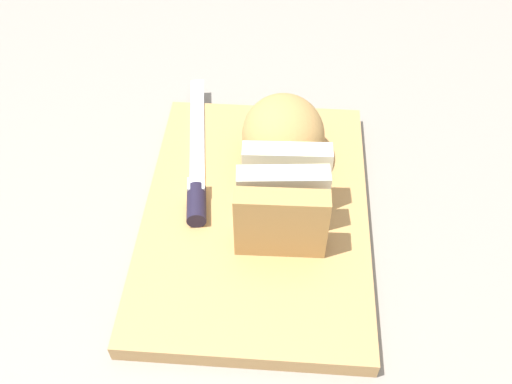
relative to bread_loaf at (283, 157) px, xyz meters
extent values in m
plane|color=gray|center=(0.05, -0.03, -0.07)|extent=(3.00, 3.00, 0.00)
cube|color=tan|center=(0.05, -0.03, -0.06)|extent=(0.39, 0.28, 0.02)
ellipsoid|color=tan|center=(-0.04, 0.00, 0.00)|extent=(0.13, 0.11, 0.09)
cube|color=beige|center=(0.03, 0.01, 0.00)|extent=(0.04, 0.10, 0.09)
cube|color=beige|center=(0.07, 0.00, 0.00)|extent=(0.04, 0.10, 0.09)
cube|color=tan|center=(0.10, 0.00, 0.00)|extent=(0.03, 0.10, 0.09)
cube|color=silver|center=(-0.08, -0.12, -0.04)|extent=(0.23, 0.05, 0.00)
cylinder|color=black|center=(0.06, -0.10, -0.03)|extent=(0.06, 0.03, 0.02)
cube|color=silver|center=(0.03, -0.10, -0.03)|extent=(0.02, 0.02, 0.02)
sphere|color=#996633|center=(0.08, 0.02, -0.04)|extent=(0.00, 0.00, 0.00)
sphere|color=#996633|center=(0.09, 0.00, -0.04)|extent=(0.01, 0.01, 0.01)
camera|label=1|loc=(0.48, 0.01, 0.48)|focal=39.19mm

